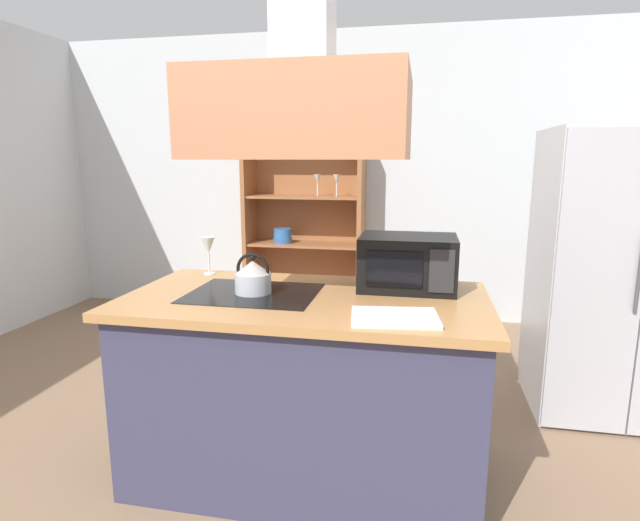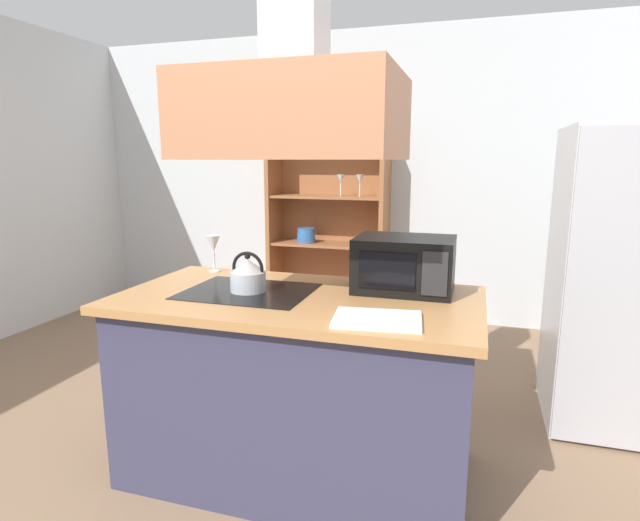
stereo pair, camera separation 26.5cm
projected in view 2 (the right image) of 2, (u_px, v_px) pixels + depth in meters
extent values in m
plane|color=#83664D|center=(249.00, 499.00, 2.31)|extent=(7.80, 7.80, 0.00)
cube|color=silver|center=(379.00, 178.00, 4.86)|extent=(6.00, 0.12, 2.70)
cube|color=#363752|center=(299.00, 390.00, 2.44)|extent=(1.59, 0.81, 0.86)
cube|color=#B37D48|center=(298.00, 300.00, 2.35)|extent=(1.67, 0.89, 0.04)
cube|color=black|center=(248.00, 291.00, 2.42)|extent=(0.60, 0.48, 0.00)
cube|color=#B77651|center=(296.00, 117.00, 2.19)|extent=(0.90, 0.70, 0.36)
cube|color=#B3B5BC|center=(612.00, 294.00, 2.56)|extent=(0.44, 0.03, 1.66)
cube|color=#9C6038|center=(275.00, 223.00, 4.98)|extent=(0.04, 0.40, 1.81)
cube|color=#9C6038|center=(384.00, 228.00, 4.67)|extent=(0.04, 0.40, 1.81)
cube|color=#9C6038|center=(328.00, 129.00, 4.65)|extent=(1.13, 0.40, 0.03)
cube|color=#9C6038|center=(328.00, 312.00, 4.99)|extent=(1.13, 0.40, 0.08)
cube|color=#9C6038|center=(333.00, 223.00, 5.00)|extent=(1.13, 0.02, 1.81)
cube|color=#9C6038|center=(328.00, 244.00, 4.86)|extent=(1.05, 0.36, 0.02)
cube|color=#9C6038|center=(328.00, 197.00, 4.77)|extent=(1.05, 0.36, 0.02)
cylinder|color=#3960A1|center=(306.00, 240.00, 4.87)|extent=(0.18, 0.18, 0.05)
cylinder|color=#2F6BAC|center=(306.00, 235.00, 4.86)|extent=(0.17, 0.17, 0.05)
cylinder|color=#3365AA|center=(306.00, 231.00, 4.85)|extent=(0.16, 0.16, 0.05)
cylinder|color=silver|center=(341.00, 190.00, 4.68)|extent=(0.01, 0.01, 0.12)
cone|color=silver|center=(341.00, 179.00, 4.66)|extent=(0.07, 0.07, 0.08)
cylinder|color=silver|center=(360.00, 190.00, 4.63)|extent=(0.01, 0.01, 0.12)
cone|color=silver|center=(360.00, 179.00, 4.61)|extent=(0.07, 0.07, 0.08)
cylinder|color=#B0BAC8|center=(248.00, 281.00, 2.41)|extent=(0.17, 0.17, 0.09)
cone|color=#BCBBBD|center=(248.00, 266.00, 2.40)|extent=(0.16, 0.16, 0.06)
sphere|color=black|center=(247.00, 256.00, 2.39)|extent=(0.03, 0.03, 0.03)
torus|color=black|center=(248.00, 268.00, 2.40)|extent=(0.16, 0.02, 0.16)
cube|color=white|center=(377.00, 319.00, 1.97)|extent=(0.37, 0.28, 0.02)
cube|color=black|center=(404.00, 264.00, 2.42)|extent=(0.46, 0.34, 0.26)
cube|color=black|center=(387.00, 271.00, 2.27)|extent=(0.26, 0.01, 0.17)
cube|color=#262628|center=(435.00, 274.00, 2.21)|extent=(0.11, 0.01, 0.20)
cylinder|color=silver|center=(215.00, 271.00, 2.86)|extent=(0.06, 0.06, 0.01)
cylinder|color=silver|center=(214.00, 261.00, 2.84)|extent=(0.01, 0.01, 0.11)
cone|color=silver|center=(213.00, 243.00, 2.82)|extent=(0.08, 0.08, 0.09)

